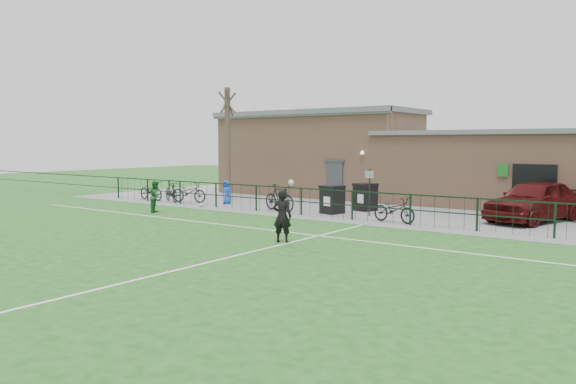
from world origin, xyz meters
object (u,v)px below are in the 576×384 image
Objects in this scene: outfield_player at (156,197)px; bicycle_c at (189,192)px; wheelie_bin_right at (332,200)px; bicycle_d at (279,198)px; ball_ground at (201,205)px; sign_post at (369,192)px; car_maroon at (534,201)px; wheelie_bin_left at (365,198)px; bicycle_e at (394,210)px; bare_tree at (228,145)px; bicycle_b at (171,191)px; bicycle_a at (151,191)px; spectator_child at (227,192)px.

bicycle_c is at bearing -8.03° from outfield_player.
bicycle_c is at bearing -164.76° from wheelie_bin_right.
bicycle_d is 8.77× the size of ball_ground.
sign_post reaches higher than car_maroon.
bicycle_e is (2.74, -2.73, -0.08)m from wheelie_bin_left.
sign_post is 0.41× the size of car_maroon.
car_maroon is 14.72m from ball_ground.
car_maroon reaches higher than outfield_player.
bare_tree is 5.24× the size of wheelie_bin_right.
bare_tree is at bearing -20.50° from bicycle_b.
outfield_player is 6.13× the size of ball_ground.
car_maroon is 16.44m from bicycle_c.
bicycle_b is 1.03m from bicycle_c.
bicycle_d is at bearing -64.15° from bicycle_b.
car_maroon is at bearing 16.68° from ball_ground.
bicycle_a is 4.72m from spectator_child.
ball_ground is at bearing -93.30° from bicycle_a.
bicycle_c is (2.53, 0.38, 0.02)m from bicycle_a.
wheelie_bin_left is 0.97× the size of spectator_child.
sign_post reaches higher than spectator_child.
spectator_child is (-9.75, 1.06, 0.10)m from bicycle_e.
ball_ground is (-9.77, -0.74, -0.40)m from bicycle_e.
sign_post is at bearing -142.29° from car_maroon.
wheelie_bin_left is 0.61× the size of bicycle_e.
spectator_child is at bearing -149.65° from wheelie_bin_left.
bicycle_e is 9.80m from ball_ground.
sign_post is at bearing 13.41° from ball_ground.
bicycle_e is 1.34× the size of outfield_player.
bicycle_d is at bearing -8.40° from spectator_child.
bicycle_b is at bearing -148.35° from wheelie_bin_left.
bicycle_b is at bearing -162.86° from wheelie_bin_right.
bicycle_d reaches higher than ball_ground.
bare_tree is 2.97× the size of bicycle_d.
bare_tree reaches higher than car_maroon.
bicycle_a is at bearing -149.82° from bare_tree.
car_maroon is at bearing 4.87° from bare_tree.
bicycle_b is 7.91× the size of ball_ground.
bicycle_a is 2.56m from bicycle_c.
bicycle_d is at bearing -102.92° from bicycle_c.
bicycle_e is at bearing -83.59° from bicycle_a.
sign_post reaches higher than ball_ground.
wheelie_bin_right is at bearing -78.82° from bicycle_a.
bare_tree is 4.22m from ball_ground.
bicycle_d is 1.07× the size of bicycle_e.
ball_ground is (2.07, -1.19, -0.44)m from bicycle_c.
car_maroon is 2.40× the size of bicycle_c.
spectator_child is at bearing -153.38° from car_maroon.
bare_tree is 4.90m from bicycle_a.
bicycle_e is (11.83, -0.45, -0.04)m from bicycle_c.
bicycle_b is 4.32m from outfield_player.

